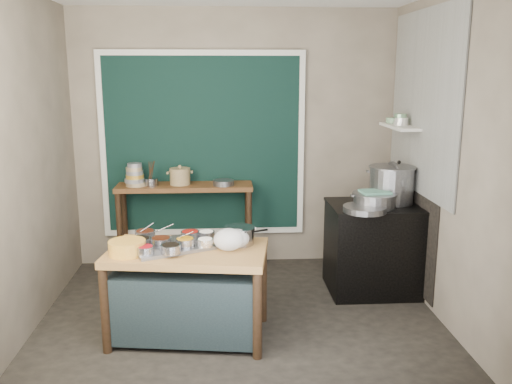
{
  "coord_description": "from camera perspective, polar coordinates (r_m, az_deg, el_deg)",
  "views": [
    {
      "loc": [
        -0.14,
        -4.44,
        2.14
      ],
      "look_at": [
        0.15,
        0.25,
        1.09
      ],
      "focal_mm": 38.0,
      "sensor_mm": 36.0,
      "label": 1
    }
  ],
  "objects": [
    {
      "name": "curtain_frame",
      "position": [
        5.96,
        -5.6,
        4.94
      ],
      "size": [
        2.22,
        0.03,
        2.02
      ],
      "primitive_type": null,
      "color": "beige",
      "rests_on": "back_wall"
    },
    {
      "name": "soot_patch",
      "position": [
        5.62,
        16.11,
        -2.74
      ],
      "size": [
        0.01,
        1.3,
        1.3
      ],
      "primitive_type": "cube",
      "color": "black",
      "rests_on": "right_wall"
    },
    {
      "name": "utensil_cup",
      "position": [
        5.83,
        -10.93,
        1.02
      ],
      "size": [
        0.14,
        0.14,
        0.08
      ],
      "primitive_type": "cylinder",
      "rotation": [
        0.0,
        0.0,
        0.05
      ],
      "color": "gray",
      "rests_on": "back_counter"
    },
    {
      "name": "wall_shelf",
      "position": [
        5.61,
        14.93,
        6.67
      ],
      "size": [
        0.22,
        0.7,
        0.03
      ],
      "primitive_type": "cube",
      "color": "beige",
      "rests_on": "right_wall"
    },
    {
      "name": "stock_pot",
      "position": [
        5.44,
        14.07,
        0.78
      ],
      "size": [
        0.52,
        0.52,
        0.36
      ],
      "primitive_type": null,
      "rotation": [
        0.0,
        0.0,
        -0.15
      ],
      "color": "gray",
      "rests_on": "stove_top"
    },
    {
      "name": "left_wall",
      "position": [
        4.79,
        -23.35,
        2.7
      ],
      "size": [
        0.02,
        3.0,
        2.8
      ],
      "primitive_type": "cube",
      "color": "gray",
      "rests_on": "floor"
    },
    {
      "name": "steamer",
      "position": [
        5.23,
        12.38,
        -0.83
      ],
      "size": [
        0.44,
        0.44,
        0.14
      ],
      "primitive_type": null,
      "rotation": [
        0.0,
        0.0,
        0.03
      ],
      "color": "gray",
      "rests_on": "stove_top"
    },
    {
      "name": "yellow_basin",
      "position": [
        4.32,
        -13.4,
        -5.71
      ],
      "size": [
        0.36,
        0.36,
        0.11
      ],
      "primitive_type": "cylinder",
      "rotation": [
        0.0,
        0.0,
        0.32
      ],
      "color": "gold",
      "rests_on": "prep_table"
    },
    {
      "name": "curtain_panel",
      "position": [
        5.97,
        -5.6,
        4.95
      ],
      "size": [
        2.1,
        0.02,
        1.9
      ],
      "primitive_type": "cube",
      "color": "black",
      "rests_on": "back_wall"
    },
    {
      "name": "condiment_tray",
      "position": [
        4.43,
        -8.95,
        -5.62
      ],
      "size": [
        0.75,
        0.66,
        0.03
      ],
      "primitive_type": "cube",
      "rotation": [
        0.0,
        0.0,
        0.43
      ],
      "color": "gray",
      "rests_on": "prep_table"
    },
    {
      "name": "tile_panel",
      "position": [
        5.34,
        17.18,
        8.96
      ],
      "size": [
        0.02,
        1.7,
        1.7
      ],
      "primitive_type": "cube",
      "color": "#B2B2AA",
      "rests_on": "right_wall"
    },
    {
      "name": "condiment_bowls",
      "position": [
        4.41,
        -9.21,
        -5.11
      ],
      "size": [
        0.68,
        0.54,
        0.07
      ],
      "color": "gray",
      "rests_on": "condiment_tray"
    },
    {
      "name": "bowl_stack",
      "position": [
        5.86,
        -12.62,
        1.66
      ],
      "size": [
        0.22,
        0.22,
        0.24
      ],
      "color": "tan",
      "rests_on": "back_counter"
    },
    {
      "name": "stove_top",
      "position": [
        5.36,
        12.65,
        -1.44
      ],
      "size": [
        0.92,
        0.69,
        0.03
      ],
      "primitive_type": "cube",
      "color": "black",
      "rests_on": "stove_block"
    },
    {
      "name": "shallow_pan",
      "position": [
        5.05,
        11.38,
        -1.76
      ],
      "size": [
        0.52,
        0.52,
        0.05
      ],
      "primitive_type": "cylinder",
      "rotation": [
        0.0,
        0.0,
        -0.38
      ],
      "color": "gray",
      "rests_on": "stove_top"
    },
    {
      "name": "plastic_bag_a",
      "position": [
        4.29,
        -2.91,
        -5.02
      ],
      "size": [
        0.26,
        0.22,
        0.18
      ],
      "primitive_type": "ellipsoid",
      "rotation": [
        0.0,
        0.0,
        0.09
      ],
      "color": "white",
      "rests_on": "prep_table"
    },
    {
      "name": "shelf_bowl_green",
      "position": [
        5.82,
        14.25,
        7.32
      ],
      "size": [
        0.15,
        0.15,
        0.05
      ],
      "primitive_type": "cylinder",
      "rotation": [
        0.0,
        0.0,
        0.03
      ],
      "color": "gray",
      "rests_on": "wall_shelf"
    },
    {
      "name": "prep_table",
      "position": [
        4.51,
        -7.11,
        -10.5
      ],
      "size": [
        1.34,
        0.89,
        0.75
      ],
      "primitive_type": "cube",
      "rotation": [
        0.0,
        0.0,
        -0.14
      ],
      "color": "olive",
      "rests_on": "floor"
    },
    {
      "name": "wide_bowl",
      "position": [
        5.78,
        -3.44,
        0.99
      ],
      "size": [
        0.23,
        0.23,
        0.06
      ],
      "primitive_type": "cylinder",
      "rotation": [
        0.0,
        0.0,
        -0.05
      ],
      "color": "gray",
      "rests_on": "back_counter"
    },
    {
      "name": "ceramic_crock",
      "position": [
        5.85,
        -8.0,
        1.54
      ],
      "size": [
        0.26,
        0.26,
        0.16
      ],
      "primitive_type": null,
      "rotation": [
        0.0,
        0.0,
        0.14
      ],
      "color": "#9A8154",
      "rests_on": "back_counter"
    },
    {
      "name": "floor",
      "position": [
        4.94,
        -1.66,
        -13.19
      ],
      "size": [
        3.5,
        3.0,
        0.02
      ],
      "primitive_type": "cube",
      "color": "#2C2721",
      "rests_on": "ground"
    },
    {
      "name": "back_wall",
      "position": [
        6.0,
        -2.24,
        5.53
      ],
      "size": [
        3.5,
        0.02,
        2.8
      ],
      "primitive_type": "cube",
      "color": "gray",
      "rests_on": "floor"
    },
    {
      "name": "right_wall",
      "position": [
        4.89,
        19.36,
        3.2
      ],
      "size": [
        0.02,
        3.0,
        2.8
      ],
      "primitive_type": "cube",
      "color": "gray",
      "rests_on": "floor"
    },
    {
      "name": "plastic_bag_b",
      "position": [
        4.37,
        -2.02,
        -4.89
      ],
      "size": [
        0.23,
        0.21,
        0.15
      ],
      "primitive_type": "ellipsoid",
      "rotation": [
        0.0,
        0.0,
        -0.2
      ],
      "color": "white",
      "rests_on": "prep_table"
    },
    {
      "name": "back_counter",
      "position": [
        5.97,
        -7.4,
        -3.67
      ],
      "size": [
        1.45,
        0.4,
        0.95
      ],
      "primitive_type": "cube",
      "color": "brown",
      "rests_on": "floor"
    },
    {
      "name": "green_cloth",
      "position": [
        5.21,
        12.42,
        0.02
      ],
      "size": [
        0.28,
        0.23,
        0.02
      ],
      "primitive_type": "cube",
      "rotation": [
        0.0,
        0.0,
        0.1
      ],
      "color": "#599C84",
      "rests_on": "steamer"
    },
    {
      "name": "pot_lid",
      "position": [
        5.44,
        14.51,
        1.03
      ],
      "size": [
        0.11,
        0.42,
        0.41
      ],
      "primitive_type": "cylinder",
      "rotation": [
        0.0,
        1.36,
        0.02
      ],
      "color": "gray",
      "rests_on": "stove_top"
    },
    {
      "name": "stove_block",
      "position": [
        5.48,
        12.43,
        -5.9
      ],
      "size": [
        0.9,
        0.68,
        0.85
      ],
      "primitive_type": "cube",
      "color": "black",
      "rests_on": "floor"
    },
    {
      "name": "saucepan",
      "position": [
        4.46,
        -1.75,
        -4.59
      ],
      "size": [
        0.34,
        0.34,
        0.14
      ],
      "primitive_type": null,
      "rotation": [
        0.0,
        0.0,
        0.42
      ],
      "color": "gray",
      "rests_on": "prep_table"
    },
    {
      "name": "shelf_bowl_stack",
      "position": [
        5.58,
        15.03,
        7.34
      ],
      "size": [
        0.14,
        0.14,
        0.11
      ],
      "color": "silver",
      "rests_on": "wall_shelf"
    }
  ]
}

